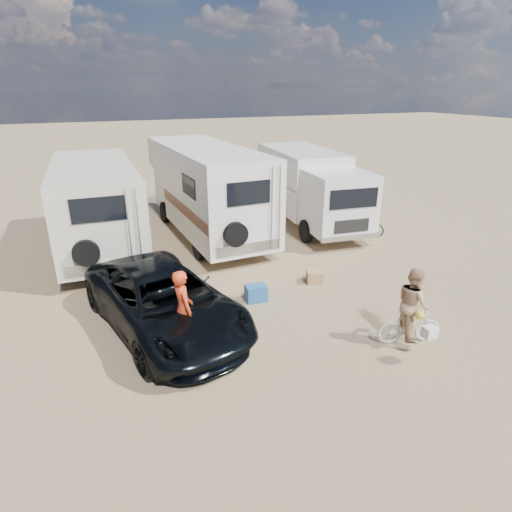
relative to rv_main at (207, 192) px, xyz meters
name	(u,v)px	position (x,y,z in m)	size (l,w,h in m)	color
ground	(311,319)	(0.45, -7.47, -1.71)	(140.00, 140.00, 0.00)	#9B815C
rv_main	(207,192)	(0.00, 0.00, 0.00)	(2.58, 7.94, 3.43)	silver
rv_left	(97,208)	(-4.05, -0.14, -0.18)	(2.63, 7.20, 3.07)	white
box_truck	(310,189)	(4.44, -0.25, -0.22)	(2.40, 7.31, 2.99)	silver
dark_suv	(164,301)	(-3.04, -6.47, -0.96)	(2.49, 5.41, 1.50)	black
bike_man	(185,333)	(-2.84, -7.62, -1.25)	(0.62, 1.78, 0.93)	#F13612
bike_woman	(409,326)	(1.97, -9.26, -1.27)	(0.41, 1.46, 0.88)	beige
rider_man	(184,316)	(-2.84, -7.62, -0.82)	(0.65, 0.43, 1.78)	red
rider_woman	(412,310)	(1.97, -9.26, -0.87)	(0.82, 0.64, 1.68)	tan
bike_parked	(361,225)	(5.47, -2.56, -1.25)	(0.61, 1.75, 0.92)	#242624
cooler	(256,293)	(-0.46, -6.00, -1.49)	(0.56, 0.41, 0.45)	#225596
crate	(314,277)	(1.62, -5.59, -1.53)	(0.45, 0.45, 0.36)	#9C7B52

